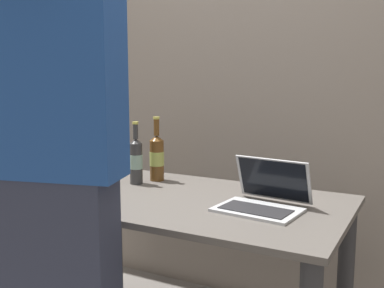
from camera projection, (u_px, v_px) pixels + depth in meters
The scene contains 6 objects.
desk at pixel (184, 228), 2.14m from camera, with size 1.46×0.83×0.77m.
laptop at pixel (263, 198), 1.94m from camera, with size 0.37×0.34×0.20m.
beer_bottle_amber at pixel (157, 157), 2.43m from camera, with size 0.08×0.08×0.34m.
beer_bottle_brown at pixel (136, 160), 2.36m from camera, with size 0.07×0.07×0.32m.
person_figure at pixel (56, 193), 1.55m from camera, with size 0.49×0.34×1.82m.
back_wall at pixel (245, 79), 2.67m from camera, with size 6.00×0.10×2.60m, color gray.
Camera 1 is at (0.99, -1.80, 1.33)m, focal length 43.34 mm.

